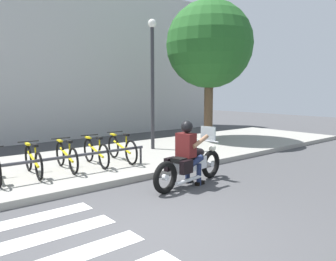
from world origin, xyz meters
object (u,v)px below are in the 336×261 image
Objects in this scene: motorcycle at (190,164)px; street_lamp at (152,74)px; rider at (188,148)px; bicycle_4 at (96,152)px; bicycle_5 at (122,148)px; bicycle_2 at (33,161)px; bicycle_3 at (66,156)px; bike_rack at (59,159)px; tree_near_rack at (209,45)px.

motorcycle is 0.52× the size of street_lamp.
bicycle_4 is at bearing 110.69° from rider.
rider reaches higher than motorcycle.
bicycle_5 is 3.03m from street_lamp.
bicycle_2 is 0.96× the size of bicycle_5.
street_lamp reaches higher than bicycle_3.
bicycle_5 is (1.59, -0.00, 0.01)m from bicycle_3.
bike_rack is (-1.99, -0.55, 0.06)m from bicycle_5.
rider is 3.09m from bicycle_3.
bicycle_5 reaches higher than bike_rack.
rider is 6.96m from tree_near_rack.
motorcycle is 4.48m from street_lamp.
bike_rack is (-2.22, 1.96, 0.10)m from motorcycle.
bicycle_3 is (-1.75, 2.52, -0.34)m from rider.
tree_near_rack is (7.38, 1.44, 3.41)m from bicycle_2.
bicycle_2 is 1.00× the size of bicycle_3.
bike_rack is 4.66m from street_lamp.
bicycle_4 is at bearing -0.02° from bicycle_3.
bicycle_3 is (0.80, -0.00, 0.00)m from bicycle_2.
motorcycle reaches higher than bicycle_2.
bicycle_4 is (1.59, -0.00, 0.01)m from bicycle_2.
bike_rack is at bearing 137.49° from rider.
street_lamp is at bearing 22.46° from bike_rack.
motorcycle is at bearing 6.05° from rider.
motorcycle is 2.96m from bike_rack.
tree_near_rack is at bearing 7.27° from street_lamp.
bicycle_4 is 0.37× the size of bike_rack.
street_lamp reaches higher than motorcycle.
bicycle_5 reaches higher than bicycle_4.
bicycle_3 is at bearing -0.01° from bicycle_2.
bicycle_2 is 0.37× the size of bike_rack.
bicycle_4 reaches higher than bike_rack.
rider is at bearing -173.95° from motorcycle.
bike_rack is at bearing -155.10° from bicycle_4.
bike_rack is (0.40, -0.55, 0.07)m from bicycle_2.
motorcycle reaches higher than bike_rack.
bicycle_3 is 1.00× the size of bicycle_4.
bicycle_5 is 2.07m from bike_rack.
bicycle_2 is 8.26m from tree_near_rack.
bicycle_2 is at bearing 179.99° from bicycle_5.
street_lamp is (3.45, 1.04, 2.16)m from bicycle_3.
tree_near_rack reaches higher than bicycle_5.
bicycle_5 is 0.38× the size of bike_rack.
bicycle_2 is (-2.62, 2.51, 0.03)m from motorcycle.
bicycle_3 is at bearing -163.27° from street_lamp.
motorcycle is 7.08m from tree_near_rack.
rider is 0.87× the size of bicycle_2.
bicycle_2 is 1.00× the size of bicycle_4.
tree_near_rack is (6.98, 1.99, 3.34)m from bike_rack.
bike_rack is (-2.15, 1.97, -0.27)m from rider.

